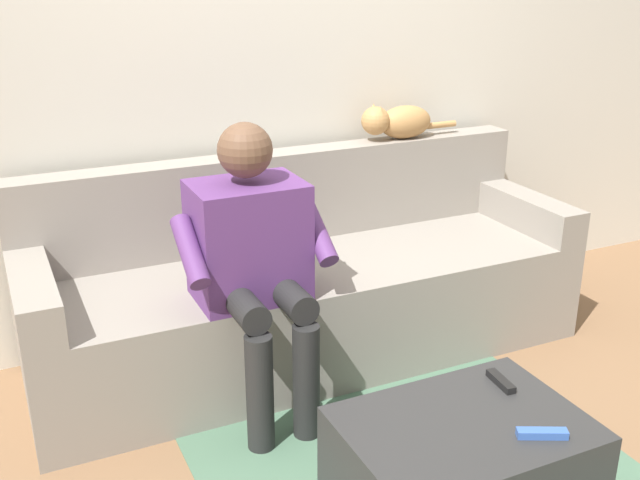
{
  "coord_description": "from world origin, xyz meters",
  "views": [
    {
      "loc": [
        1.22,
        2.63,
        1.66
      ],
      "look_at": [
        0.0,
        0.03,
        0.58
      ],
      "focal_mm": 41.96,
      "sensor_mm": 36.0,
      "label": 1
    }
  ],
  "objects_px": {
    "couch": "(306,289)",
    "coffee_table": "(461,468)",
    "cat_on_backrest": "(397,121)",
    "remote_black": "(501,381)",
    "person_solo_seated": "(253,253)",
    "remote_blue": "(542,433)"
  },
  "relations": [
    {
      "from": "couch",
      "to": "coffee_table",
      "type": "height_order",
      "value": "couch"
    },
    {
      "from": "couch",
      "to": "remote_black",
      "type": "bearing_deg",
      "value": 102.57
    },
    {
      "from": "coffee_table",
      "to": "person_solo_seated",
      "type": "xyz_separation_m",
      "value": [
        0.36,
        -0.86,
        0.48
      ]
    },
    {
      "from": "coffee_table",
      "to": "remote_blue",
      "type": "relative_size",
      "value": 5.0
    },
    {
      "from": "couch",
      "to": "remote_black",
      "type": "relative_size",
      "value": 17.88
    },
    {
      "from": "couch",
      "to": "coffee_table",
      "type": "xyz_separation_m",
      "value": [
        0.0,
        1.18,
        -0.13
      ]
    },
    {
      "from": "couch",
      "to": "cat_on_backrest",
      "type": "distance_m",
      "value": 0.91
    },
    {
      "from": "remote_blue",
      "to": "cat_on_backrest",
      "type": "bearing_deg",
      "value": 100.77
    },
    {
      "from": "couch",
      "to": "cat_on_backrest",
      "type": "bearing_deg",
      "value": -156.27
    },
    {
      "from": "coffee_table",
      "to": "person_solo_seated",
      "type": "relative_size",
      "value": 0.66
    },
    {
      "from": "cat_on_backrest",
      "to": "remote_black",
      "type": "relative_size",
      "value": 3.83
    },
    {
      "from": "cat_on_backrest",
      "to": "remote_blue",
      "type": "relative_size",
      "value": 3.43
    },
    {
      "from": "couch",
      "to": "person_solo_seated",
      "type": "relative_size",
      "value": 2.12
    },
    {
      "from": "cat_on_backrest",
      "to": "coffee_table",
      "type": "bearing_deg",
      "value": 67.71
    },
    {
      "from": "remote_black",
      "to": "remote_blue",
      "type": "bearing_deg",
      "value": 171.34
    },
    {
      "from": "remote_black",
      "to": "person_solo_seated",
      "type": "bearing_deg",
      "value": 44.6
    },
    {
      "from": "coffee_table",
      "to": "person_solo_seated",
      "type": "height_order",
      "value": "person_solo_seated"
    },
    {
      "from": "couch",
      "to": "remote_blue",
      "type": "distance_m",
      "value": 1.35
    },
    {
      "from": "coffee_table",
      "to": "cat_on_backrest",
      "type": "height_order",
      "value": "cat_on_backrest"
    },
    {
      "from": "person_solo_seated",
      "to": "remote_blue",
      "type": "distance_m",
      "value": 1.18
    },
    {
      "from": "person_solo_seated",
      "to": "cat_on_backrest",
      "type": "bearing_deg",
      "value": -148.42
    },
    {
      "from": "couch",
      "to": "remote_blue",
      "type": "bearing_deg",
      "value": 96.87
    }
  ]
}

